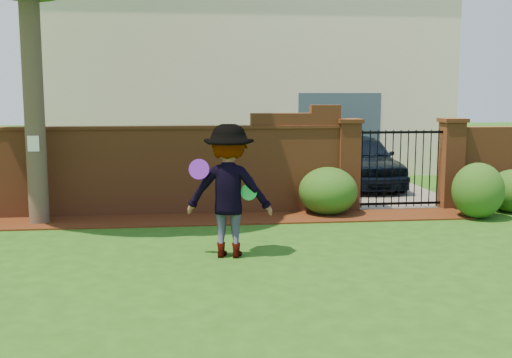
{
  "coord_description": "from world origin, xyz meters",
  "views": [
    {
      "loc": [
        -0.93,
        -8.1,
        2.39
      ],
      "look_at": [
        0.2,
        1.4,
        1.05
      ],
      "focal_mm": 42.98,
      "sensor_mm": 36.0,
      "label": 1
    }
  ],
  "objects": [
    {
      "name": "ground",
      "position": [
        0.0,
        0.0,
        -0.01
      ],
      "size": [
        80.0,
        80.0,
        0.01
      ],
      "primitive_type": "cube",
      "color": "#214F13",
      "rests_on": "ground"
    },
    {
      "name": "iron_gate",
      "position": [
        3.5,
        4.0,
        0.85
      ],
      "size": [
        1.78,
        0.03,
        1.6
      ],
      "color": "black",
      "rests_on": "ground"
    },
    {
      "name": "car",
      "position": [
        3.56,
        7.01,
        0.68
      ],
      "size": [
        1.67,
        4.04,
        1.37
      ],
      "primitive_type": "imported",
      "rotation": [
        0.0,
        0.0,
        0.01
      ],
      "color": "black",
      "rests_on": "ground"
    },
    {
      "name": "frisbee_purple",
      "position": [
        -0.72,
        0.58,
        1.32
      ],
      "size": [
        0.3,
        0.13,
        0.29
      ],
      "primitive_type": "cylinder",
      "rotation": [
        1.36,
        0.0,
        -0.14
      ],
      "color": "purple",
      "rests_on": "man"
    },
    {
      "name": "man",
      "position": [
        -0.29,
        0.69,
        0.98
      ],
      "size": [
        1.39,
        0.98,
        1.95
      ],
      "primitive_type": "imported",
      "rotation": [
        0.0,
        0.0,
        2.93
      ],
      "color": "gray",
      "rests_on": "ground"
    },
    {
      "name": "shrub_middle",
      "position": [
        4.67,
        2.92,
        0.54
      ],
      "size": [
        0.98,
        0.98,
        1.08
      ],
      "primitive_type": "ellipsoid",
      "color": "#184A16",
      "rests_on": "ground"
    },
    {
      "name": "frisbee_green",
      "position": [
        -0.01,
        0.56,
        0.98
      ],
      "size": [
        0.24,
        0.14,
        0.24
      ],
      "primitive_type": "cylinder",
      "rotation": [
        1.43,
        0.0,
        -0.37
      ],
      "color": "green",
      "rests_on": "man"
    },
    {
      "name": "pillar_left",
      "position": [
        2.4,
        4.0,
        0.96
      ],
      "size": [
        0.5,
        0.5,
        1.88
      ],
      "color": "brown",
      "rests_on": "ground"
    },
    {
      "name": "shrub_left",
      "position": [
        1.89,
        3.59,
        0.48
      ],
      "size": [
        1.16,
        1.16,
        0.95
      ],
      "primitive_type": "ellipsoid",
      "color": "#184A16",
      "rests_on": "ground"
    },
    {
      "name": "house",
      "position": [
        1.0,
        12.0,
        3.16
      ],
      "size": [
        12.4,
        6.4,
        6.3
      ],
      "color": "#F4E7CC",
      "rests_on": "ground"
    },
    {
      "name": "pillar_right",
      "position": [
        4.6,
        4.0,
        0.96
      ],
      "size": [
        0.5,
        0.5,
        1.88
      ],
      "color": "brown",
      "rests_on": "ground"
    },
    {
      "name": "paper_notice",
      "position": [
        -3.6,
        3.21,
        1.5
      ],
      "size": [
        0.2,
        0.01,
        0.28
      ],
      "primitive_type": "cube",
      "color": "white",
      "rests_on": "tree"
    },
    {
      "name": "mulch_bed",
      "position": [
        -0.95,
        3.34,
        0.01
      ],
      "size": [
        11.1,
        1.08,
        0.03
      ],
      "primitive_type": "cube",
      "color": "#3A180A",
      "rests_on": "ground"
    },
    {
      "name": "driveway",
      "position": [
        3.5,
        8.0,
        0.01
      ],
      "size": [
        3.2,
        8.0,
        0.01
      ],
      "primitive_type": "cube",
      "color": "slate",
      "rests_on": "ground"
    },
    {
      "name": "brick_wall",
      "position": [
        -2.01,
        4.0,
        0.93
      ],
      "size": [
        8.7,
        0.31,
        2.16
      ],
      "color": "brown",
      "rests_on": "ground"
    }
  ]
}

